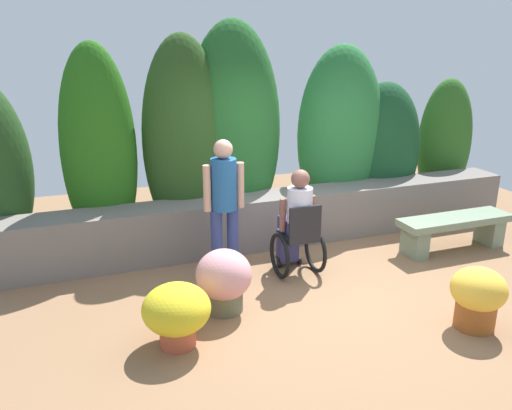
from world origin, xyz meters
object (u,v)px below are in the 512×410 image
person_standing_companion (224,201)px  flower_pot_terracotta_by_wall (478,296)px  person_in_wheelchair (297,226)px  flower_pot_purple_near (177,312)px  flower_pot_red_accent (224,279)px  stone_bench (454,228)px

person_standing_companion → flower_pot_terracotta_by_wall: size_ratio=2.67×
person_in_wheelchair → flower_pot_terracotta_by_wall: bearing=-58.0°
person_standing_companion → flower_pot_purple_near: size_ratio=2.63×
flower_pot_terracotta_by_wall → flower_pot_red_accent: size_ratio=0.93×
person_standing_companion → flower_pot_red_accent: (-0.25, -0.76, -0.62)m
person_in_wheelchair → person_standing_companion: 0.95m
stone_bench → person_in_wheelchair: (-2.32, 0.07, 0.30)m
flower_pot_red_accent → stone_bench: bearing=8.4°
person_in_wheelchair → flower_pot_terracotta_by_wall: (1.15, -1.78, -0.27)m
person_standing_companion → flower_pot_purple_near: person_standing_companion is taller
stone_bench → flower_pot_terracotta_by_wall: (-1.17, -1.71, 0.03)m
flower_pot_terracotta_by_wall → flower_pot_red_accent: flower_pot_red_accent is taller
person_standing_companion → flower_pot_red_accent: size_ratio=2.48×
person_in_wheelchair → flower_pot_red_accent: 1.27m
person_in_wheelchair → person_standing_companion: size_ratio=0.78×
flower_pot_red_accent → flower_pot_terracotta_by_wall: bearing=-28.0°
flower_pot_purple_near → flower_pot_terracotta_by_wall: 2.95m
person_in_wheelchair → flower_pot_purple_near: size_ratio=2.06×
flower_pot_purple_near → flower_pot_red_accent: 0.78m
stone_bench → flower_pot_terracotta_by_wall: size_ratio=2.54×
stone_bench → flower_pot_red_accent: flower_pot_red_accent is taller
flower_pot_purple_near → flower_pot_terracotta_by_wall: (2.87, -0.72, 0.00)m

